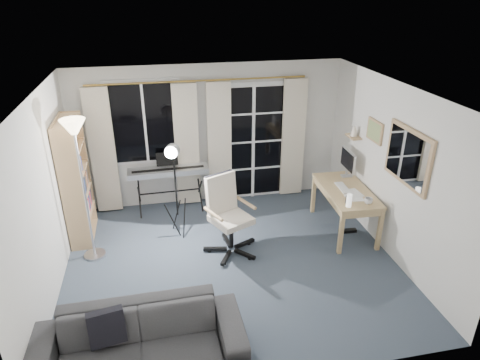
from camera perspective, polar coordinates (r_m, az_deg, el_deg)
name	(u,v)px	position (r m, az deg, el deg)	size (l,w,h in m)	color
floor	(232,263)	(6.09, -1.12, -11.04)	(4.50, 4.00, 0.02)	#374250
window	(145,122)	(7.13, -12.59, 7.49)	(1.20, 0.08, 1.40)	white
french_door	(253,143)	(7.46, 1.71, 5.01)	(1.32, 0.09, 2.11)	white
curtains	(203,144)	(7.21, -5.02, 4.78)	(3.60, 0.07, 2.13)	gold
bookshelf	(74,184)	(6.69, -21.27, -0.54)	(0.31, 0.87, 1.85)	tan
torchiere_lamp	(77,149)	(5.84, -20.91, 3.86)	(0.38, 0.38, 2.02)	#B2B2B7
keyboard_piano	(168,172)	(7.14, -9.54, 1.08)	(1.32, 0.66, 0.95)	black
studio_light	(173,162)	(6.18, -8.92, 2.37)	(0.34, 0.35, 1.53)	black
office_chair	(226,208)	(6.05, -1.93, -3.69)	(0.79, 0.78, 1.14)	black
desk	(346,194)	(6.72, 13.95, -1.87)	(0.71, 1.34, 0.70)	tan
monitor	(348,161)	(7.03, 14.19, 2.48)	(0.17, 0.51, 0.44)	silver
desk_clutter	(348,205)	(6.55, 14.15, -3.27)	(0.43, 0.80, 0.89)	white
mug	(369,200)	(6.31, 16.76, -2.60)	(0.12, 0.09, 0.12)	silver
wall_mirror	(408,157)	(5.82, 21.49, 2.88)	(0.04, 0.94, 0.74)	tan
framed_print	(375,131)	(6.53, 17.54, 6.24)	(0.03, 0.42, 0.32)	tan
wall_shelf	(354,133)	(6.98, 14.94, 6.06)	(0.16, 0.30, 0.18)	tan
sofa	(138,335)	(4.58, -13.42, -19.49)	(2.09, 0.64, 0.82)	#2D2D30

